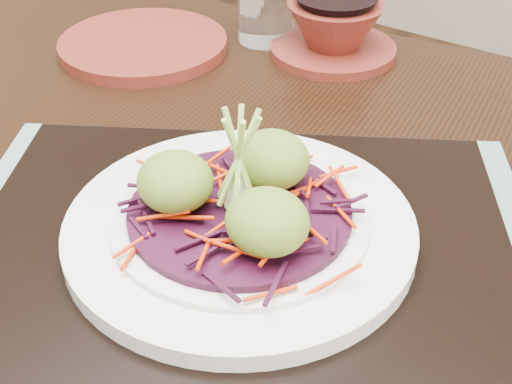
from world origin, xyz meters
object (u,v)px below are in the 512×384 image
Objects in this scene: white_plate at (240,226)px; terracotta_side_plate at (143,45)px; serving_tray at (240,245)px; dining_table at (281,279)px; terracotta_bowl_set at (334,32)px; water_glass at (266,0)px.

white_plate is 0.38m from terracotta_side_plate.
dining_table is at bearing 69.42° from serving_tray.
white_plate is at bearing -36.67° from terracotta_side_plate.
terracotta_side_plate is at bearing -147.48° from terracotta_bowl_set.
water_glass reaches higher than terracotta_bowl_set.
dining_table is 0.31m from terracotta_bowl_set.
terracotta_side_plate is at bearing 112.31° from serving_tray.
serving_tray is at bearing -70.32° from terracotta_bowl_set.
white_plate is 0.37m from terracotta_bowl_set.
terracotta_side_plate is (-0.31, 0.23, -0.02)m from white_plate.
serving_tray is 2.48× the size of terracotta_bowl_set.
serving_tray is at bearing -36.67° from terracotta_side_plate.
dining_table is 3.06× the size of serving_tray.
dining_table is 6.15× the size of terracotta_side_plate.
terracotta_side_plate is (-0.29, 0.15, 0.10)m from dining_table.
white_plate is (0.01, -0.08, 0.12)m from dining_table.
serving_tray is 0.40m from water_glass.
terracotta_side_plate is 0.15m from water_glass.
terracotta_side_plate reaches higher than dining_table.
terracotta_side_plate is 1.24× the size of terracotta_bowl_set.
terracotta_side_plate is at bearing 143.33° from white_plate.
white_plate is 1.30× the size of terracotta_side_plate.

